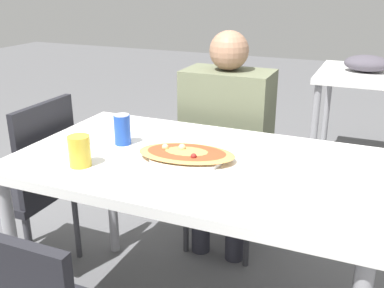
% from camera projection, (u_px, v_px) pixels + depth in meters
% --- Properties ---
extents(dining_table, '(1.37, 0.80, 0.77)m').
position_uv_depth(dining_table, '(197.00, 177.00, 1.71)').
color(dining_table, white).
rests_on(dining_table, ground_plane).
extents(chair_far_seated, '(0.40, 0.40, 0.90)m').
position_uv_depth(chair_far_seated, '(232.00, 155.00, 2.44)').
color(chair_far_seated, black).
rests_on(chair_far_seated, ground_plane).
extents(chair_side_left, '(0.40, 0.40, 0.90)m').
position_uv_depth(chair_side_left, '(32.00, 180.00, 2.14)').
color(chair_side_left, black).
rests_on(chair_side_left, ground_plane).
extents(person_seated, '(0.44, 0.28, 1.18)m').
position_uv_depth(person_seated, '(226.00, 128.00, 2.28)').
color(person_seated, '#2D2D38').
rests_on(person_seated, ground_plane).
extents(pizza_main, '(0.40, 0.28, 0.05)m').
position_uv_depth(pizza_main, '(186.00, 155.00, 1.68)').
color(pizza_main, white).
rests_on(pizza_main, dining_table).
extents(soda_can, '(0.07, 0.07, 0.12)m').
position_uv_depth(soda_can, '(122.00, 129.00, 1.82)').
color(soda_can, '#1E47B2').
rests_on(soda_can, dining_table).
extents(drink_glass, '(0.08, 0.08, 0.11)m').
position_uv_depth(drink_glass, '(80.00, 151.00, 1.61)').
color(drink_glass, gold).
rests_on(drink_glass, dining_table).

